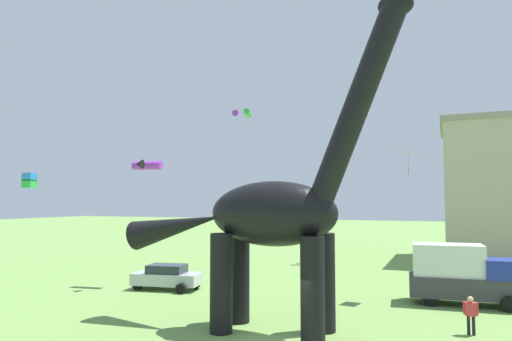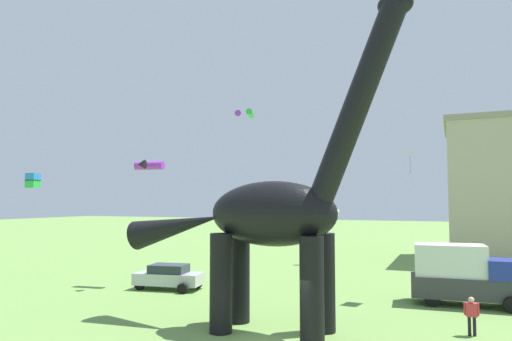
{
  "view_description": "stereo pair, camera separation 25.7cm",
  "coord_description": "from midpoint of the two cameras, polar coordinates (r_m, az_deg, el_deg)",
  "views": [
    {
      "loc": [
        6.04,
        -16.62,
        5.53
      ],
      "look_at": [
        -1.78,
        2.52,
        6.91
      ],
      "focal_mm": 32.34,
      "sensor_mm": 36.0,
      "label": 1
    },
    {
      "loc": [
        6.28,
        -16.52,
        5.53
      ],
      "look_at": [
        -1.78,
        2.52,
        6.91
      ],
      "focal_mm": 32.34,
      "sensor_mm": 36.0,
      "label": 2
    }
  ],
  "objects": [
    {
      "name": "parked_box_truck",
      "position": [
        27.64,
        24.58,
        -11.56
      ],
      "size": [
        5.74,
        2.52,
        3.2
      ],
      "rotation": [
        0.0,
        0.0,
        0.08
      ],
      "color": "#38383D",
      "rests_on": "ground_plane"
    },
    {
      "name": "kite_drifting",
      "position": [
        27.92,
        18.75,
        2.14
      ],
      "size": [
        1.02,
        1.25,
        1.42
      ],
      "color": "orange"
    },
    {
      "name": "kite_trailing",
      "position": [
        35.56,
        -25.7,
        -1.12
      ],
      "size": [
        0.82,
        0.82,
        1.02
      ],
      "color": "#287AE5"
    },
    {
      "name": "kite_mid_right",
      "position": [
        31.82,
        -13.03,
        0.63
      ],
      "size": [
        2.09,
        1.86,
        0.6
      ],
      "color": "purple"
    },
    {
      "name": "person_near_flyer",
      "position": [
        21.84,
        25.43,
        -15.55
      ],
      "size": [
        0.59,
        0.26,
        1.58
      ],
      "rotation": [
        0.0,
        0.0,
        2.41
      ],
      "color": "black",
      "rests_on": "ground_plane"
    },
    {
      "name": "parked_sedan_left",
      "position": [
        30.25,
        -10.5,
        -12.75
      ],
      "size": [
        4.45,
        2.49,
        1.55
      ],
      "rotation": [
        0.0,
        0.0,
        0.18
      ],
      "color": "#B7B7BC",
      "rests_on": "ground_plane"
    },
    {
      "name": "kite_far_left",
      "position": [
        41.86,
        8.91,
        -5.17
      ],
      "size": [
        2.05,
        2.1,
        0.6
      ],
      "color": "white"
    },
    {
      "name": "kite_high_right",
      "position": [
        39.43,
        -0.88,
        7.08
      ],
      "size": [
        1.83,
        1.91,
        0.54
      ],
      "color": "green"
    },
    {
      "name": "dinosaur_sculpture",
      "position": [
        19.92,
        2.24,
        -5.35
      ],
      "size": [
        13.23,
        2.8,
        13.83
      ],
      "rotation": [
        0.0,
        0.0,
        -0.29
      ],
      "color": "black",
      "rests_on": "ground_plane"
    }
  ]
}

